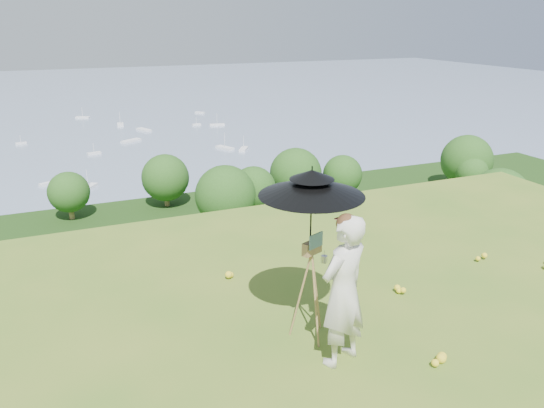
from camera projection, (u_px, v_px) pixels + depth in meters
name	position (u px, v px, depth m)	size (l,w,h in m)	color
shoreline_tier	(102.00, 289.00, 82.71)	(170.00, 28.00, 8.00)	gray
bay_water	(60.00, 113.00, 225.68)	(700.00, 700.00, 0.00)	#768AA9
slope_trees	(128.00, 277.00, 40.95)	(110.00, 50.00, 6.00)	#1F4715
harbor_town	(97.00, 251.00, 80.56)	(110.00, 22.00, 5.00)	silver
moored_boats	(24.00, 157.00, 152.24)	(140.00, 140.00, 0.70)	white
wildflowers	(484.00, 391.00, 5.72)	(10.00, 10.50, 0.12)	yellow
painter	(343.00, 291.00, 6.04)	(0.68, 0.45, 1.86)	beige
field_easel	(311.00, 286.00, 6.60)	(0.55, 0.55, 1.44)	olive
sun_umbrella	(311.00, 210.00, 6.28)	(1.26, 1.26, 1.07)	black
painter_cap	(347.00, 219.00, 5.75)	(0.22, 0.27, 0.10)	#C86F6E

